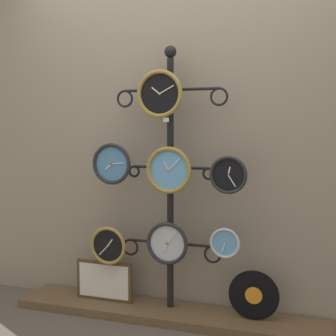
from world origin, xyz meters
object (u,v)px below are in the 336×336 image
Objects in this scene: clock_top_center at (160,94)px; vinyl_record at (254,295)px; display_stand at (170,215)px; clock_middle_center at (169,170)px; clock_bottom_left at (108,246)px; picture_frame at (104,281)px; clock_bottom_right at (225,243)px; clock_middle_left at (112,164)px; clock_middle_right at (228,175)px; clock_bottom_center at (167,243)px.

vinyl_record is at bearing 3.73° from clock_top_center.
display_stand reaches higher than clock_middle_center.
clock_bottom_left reaches higher than picture_frame.
vinyl_record is at bearing 2.61° from clock_bottom_left.
clock_middle_center is 1.56× the size of clock_bottom_right.
clock_middle_left is at bearing -168.16° from display_stand.
clock_middle_center is at bearing -1.41° from clock_bottom_left.
display_stand is at bearing 11.84° from clock_middle_left.
clock_bottom_right is (0.40, -0.07, -0.15)m from display_stand.
vinyl_record is at bearing 18.71° from clock_middle_right.
clock_bottom_center reaches higher than clock_bottom_right.
clock_middle_left is 0.67× the size of picture_frame.
clock_bottom_right is 0.39m from vinyl_record.
clock_middle_center is 0.40m from clock_middle_right.
display_stand reaches higher than clock_bottom_left.
vinyl_record is (0.57, 0.06, -0.81)m from clock_middle_center.
clock_top_center reaches higher than clock_middle_left.
picture_frame is at bearing 172.82° from clock_middle_center.
picture_frame is (-0.50, 0.05, -0.33)m from clock_bottom_center.
clock_bottom_right is (0.38, 0.04, -0.47)m from clock_middle_center.
clock_top_center is at bearing -6.24° from picture_frame.
clock_bottom_right reaches higher than vinyl_record.
display_stand is 6.41× the size of clock_middle_left.
clock_top_center is 0.74× the size of picture_frame.
clock_bottom_center is 0.68× the size of picture_frame.
display_stand is 5.82× the size of clock_top_center.
clock_bottom_left is at bearing 179.40° from clock_middle_right.
clock_bottom_center reaches higher than clock_bottom_left.
clock_middle_left is 0.58m from clock_bottom_left.
clock_bottom_left is 0.29m from picture_frame.
clock_middle_left is (-0.40, -0.08, 0.35)m from display_stand.
clock_top_center is 0.71m from clock_middle_right.
clock_middle_right is 1.23m from picture_frame.
clock_middle_right is 0.64m from clock_bottom_center.
clock_middle_left is at bearing 178.83° from clock_top_center.
clock_middle_center is at bearing -13.20° from clock_top_center.
clock_bottom_left is at bearing -177.39° from vinyl_record.
clock_middle_center is 0.99m from vinyl_record.
display_stand is 0.20m from clock_bottom_center.
clock_top_center is 1.30× the size of clock_middle_right.
clock_middle_left is at bearing -179.12° from clock_bottom_right.
clock_top_center is 1.09× the size of clock_bottom_center.
display_stand is 9.25× the size of clock_bottom_right.
clock_middle_right is at bearing -13.94° from display_stand.
clock_bottom_right is 0.61× the size of vinyl_record.
clock_middle_right is (0.40, 0.00, -0.02)m from clock_middle_center.
clock_top_center is at bearing 0.76° from clock_bottom_left.
clock_bottom_center is (-0.42, 0.02, -0.48)m from clock_middle_right.
clock_middle_center is 0.50m from clock_bottom_center.
clock_middle_right is at bearing -0.60° from clock_bottom_left.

